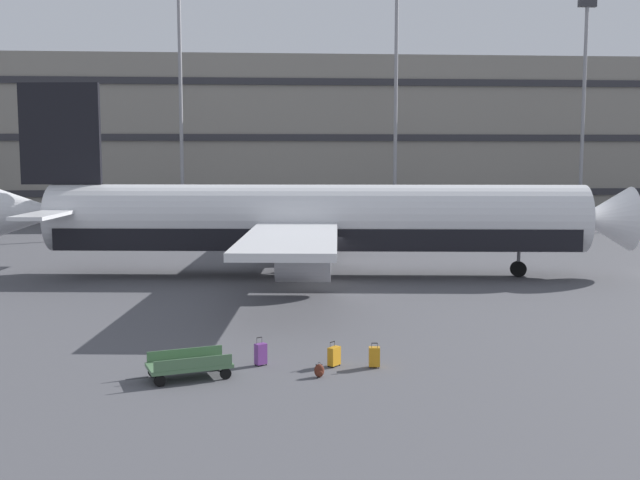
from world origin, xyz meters
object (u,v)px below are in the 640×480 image
suitcase_scuffed (261,354)px  suitcase_upright (374,357)px  suitcase_silver (334,356)px  airliner (310,221)px  backpack_teal (319,371)px  baggage_cart (189,365)px

suitcase_scuffed → suitcase_upright: 3.83m
suitcase_silver → suitcase_scuffed: bearing=173.0°
airliner → suitcase_upright: size_ratio=42.83×
suitcase_scuffed → suitcase_silver: suitcase_scuffed is taller
backpack_teal → baggage_cart: bearing=176.9°
suitcase_silver → baggage_cart: (-4.74, -1.01, 0.07)m
suitcase_silver → suitcase_upright: (1.33, -0.23, 0.01)m
airliner → baggage_cart: 20.94m
suitcase_silver → backpack_teal: bearing=-115.6°
airliner → suitcase_silver: bearing=-91.0°
suitcase_upright → baggage_cart: suitcase_upright is taller
suitcase_scuffed → backpack_teal: (1.87, -1.54, -0.19)m
suitcase_scuffed → backpack_teal: 2.43m
backpack_teal → baggage_cart: size_ratio=0.14×
suitcase_upright → suitcase_silver: bearing=170.1°
airliner → suitcase_scuffed: 19.23m
airliner → suitcase_upright: 19.58m
backpack_teal → baggage_cart: (-4.15, 0.22, 0.22)m
airliner → suitcase_scuffed: (-2.80, -18.81, -2.79)m
suitcase_scuffed → suitcase_upright: size_ratio=1.11×
suitcase_scuffed → suitcase_silver: (2.46, -0.30, -0.04)m
baggage_cart → backpack_teal: bearing=-3.1°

